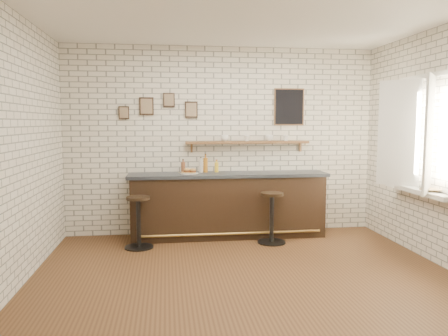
{
  "coord_description": "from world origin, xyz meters",
  "views": [
    {
      "loc": [
        -0.91,
        -5.02,
        1.8
      ],
      "look_at": [
        -0.12,
        0.9,
        1.17
      ],
      "focal_mm": 35.0,
      "sensor_mm": 36.0,
      "label": 1
    }
  ],
  "objects_px": {
    "condiment_bottle_yellow": "(217,167)",
    "shelf_cup_b": "(247,138)",
    "bar_stool_left": "(139,220)",
    "bar_stool_right": "(272,216)",
    "sandwich_plate": "(189,173)",
    "bitters_bottle_white": "(201,166)",
    "shelf_cup_a": "(225,138)",
    "shelf_cup_c": "(269,138)",
    "bitters_bottle_brown": "(183,167)",
    "bar_counter": "(228,205)",
    "ciabatta_sandwich": "(190,171)",
    "bitters_bottle_amber": "(206,165)",
    "book_lower": "(427,190)",
    "book_upper": "(429,189)",
    "shelf_cup_d": "(286,138)"
  },
  "relations": [
    {
      "from": "condiment_bottle_yellow",
      "to": "shelf_cup_b",
      "type": "height_order",
      "value": "shelf_cup_b"
    },
    {
      "from": "condiment_bottle_yellow",
      "to": "shelf_cup_b",
      "type": "bearing_deg",
      "value": 7.06
    },
    {
      "from": "bar_stool_left",
      "to": "bar_stool_right",
      "type": "distance_m",
      "value": 1.96
    },
    {
      "from": "sandwich_plate",
      "to": "bitters_bottle_white",
      "type": "height_order",
      "value": "bitters_bottle_white"
    },
    {
      "from": "shelf_cup_a",
      "to": "shelf_cup_c",
      "type": "bearing_deg",
      "value": -10.92
    },
    {
      "from": "sandwich_plate",
      "to": "bitters_bottle_brown",
      "type": "xyz_separation_m",
      "value": [
        -0.09,
        0.13,
        0.08
      ]
    },
    {
      "from": "bar_counter",
      "to": "bar_stool_left",
      "type": "relative_size",
      "value": 4.15
    },
    {
      "from": "bar_counter",
      "to": "bitters_bottle_brown",
      "type": "height_order",
      "value": "bitters_bottle_brown"
    },
    {
      "from": "sandwich_plate",
      "to": "shelf_cup_a",
      "type": "distance_m",
      "value": 0.81
    },
    {
      "from": "bitters_bottle_brown",
      "to": "bitters_bottle_white",
      "type": "xyz_separation_m",
      "value": [
        0.28,
        0.0,
        0.01
      ]
    },
    {
      "from": "bitters_bottle_white",
      "to": "ciabatta_sandwich",
      "type": "bearing_deg",
      "value": -143.74
    },
    {
      "from": "sandwich_plate",
      "to": "bitters_bottle_amber",
      "type": "xyz_separation_m",
      "value": [
        0.26,
        0.13,
        0.11
      ]
    },
    {
      "from": "bitters_bottle_amber",
      "to": "book_lower",
      "type": "bearing_deg",
      "value": -33.47
    },
    {
      "from": "bitters_bottle_brown",
      "to": "bitters_bottle_amber",
      "type": "relative_size",
      "value": 0.73
    },
    {
      "from": "ciabatta_sandwich",
      "to": "shelf_cup_c",
      "type": "xyz_separation_m",
      "value": [
        1.3,
        0.19,
        0.49
      ]
    },
    {
      "from": "condiment_bottle_yellow",
      "to": "bar_stool_left",
      "type": "height_order",
      "value": "condiment_bottle_yellow"
    },
    {
      "from": "bitters_bottle_white",
      "to": "bar_stool_left",
      "type": "height_order",
      "value": "bitters_bottle_white"
    },
    {
      "from": "condiment_bottle_yellow",
      "to": "book_upper",
      "type": "xyz_separation_m",
      "value": [
        2.49,
        -1.79,
        -0.13
      ]
    },
    {
      "from": "bar_counter",
      "to": "book_upper",
      "type": "distance_m",
      "value": 2.89
    },
    {
      "from": "sandwich_plate",
      "to": "book_lower",
      "type": "bearing_deg",
      "value": -29.1
    },
    {
      "from": "shelf_cup_c",
      "to": "bitters_bottle_brown",
      "type": "bearing_deg",
      "value": 85.46
    },
    {
      "from": "bar_stool_right",
      "to": "shelf_cup_b",
      "type": "distance_m",
      "value": 1.34
    },
    {
      "from": "shelf_cup_c",
      "to": "bar_stool_right",
      "type": "bearing_deg",
      "value": 163.47
    },
    {
      "from": "shelf_cup_a",
      "to": "book_upper",
      "type": "xyz_separation_m",
      "value": [
        2.35,
        -1.85,
        -0.59
      ]
    },
    {
      "from": "shelf_cup_b",
      "to": "bitters_bottle_white",
      "type": "bearing_deg",
      "value": 114.48
    },
    {
      "from": "bitters_bottle_brown",
      "to": "bitters_bottle_white",
      "type": "bearing_deg",
      "value": 0.0
    },
    {
      "from": "bar_stool_right",
      "to": "shelf_cup_c",
      "type": "bearing_deg",
      "value": 80.54
    },
    {
      "from": "condiment_bottle_yellow",
      "to": "bitters_bottle_white",
      "type": "bearing_deg",
      "value": 180.0
    },
    {
      "from": "bar_counter",
      "to": "bitters_bottle_brown",
      "type": "xyz_separation_m",
      "value": [
        -0.7,
        0.14,
        0.59
      ]
    },
    {
      "from": "bitters_bottle_amber",
      "to": "bitters_bottle_white",
      "type": "bearing_deg",
      "value": 180.0
    },
    {
      "from": "bitters_bottle_amber",
      "to": "bar_stool_right",
      "type": "xyz_separation_m",
      "value": [
        0.93,
        -0.61,
        -0.72
      ]
    },
    {
      "from": "bitters_bottle_amber",
      "to": "book_upper",
      "type": "xyz_separation_m",
      "value": [
        2.67,
        -1.79,
        -0.17
      ]
    },
    {
      "from": "condiment_bottle_yellow",
      "to": "book_lower",
      "type": "height_order",
      "value": "condiment_bottle_yellow"
    },
    {
      "from": "shelf_cup_c",
      "to": "book_upper",
      "type": "height_order",
      "value": "shelf_cup_c"
    },
    {
      "from": "bitters_bottle_white",
      "to": "condiment_bottle_yellow",
      "type": "relative_size",
      "value": 1.21
    },
    {
      "from": "bitters_bottle_brown",
      "to": "condiment_bottle_yellow",
      "type": "bearing_deg",
      "value": -0.0
    },
    {
      "from": "sandwich_plate",
      "to": "ciabatta_sandwich",
      "type": "relative_size",
      "value": 1.3
    },
    {
      "from": "bar_counter",
      "to": "bitters_bottle_white",
      "type": "xyz_separation_m",
      "value": [
        -0.42,
        0.14,
        0.6
      ]
    },
    {
      "from": "bar_stool_right",
      "to": "shelf_cup_a",
      "type": "bearing_deg",
      "value": 132.73
    },
    {
      "from": "bar_stool_left",
      "to": "bar_stool_right",
      "type": "bearing_deg",
      "value": 0.19
    },
    {
      "from": "book_upper",
      "to": "condiment_bottle_yellow",
      "type": "bearing_deg",
      "value": 175.75
    },
    {
      "from": "condiment_bottle_yellow",
      "to": "bar_counter",
      "type": "bearing_deg",
      "value": -39.9
    },
    {
      "from": "shelf_cup_d",
      "to": "book_upper",
      "type": "bearing_deg",
      "value": -55.16
    },
    {
      "from": "sandwich_plate",
      "to": "bitters_bottle_brown",
      "type": "distance_m",
      "value": 0.18
    },
    {
      "from": "shelf_cup_a",
      "to": "book_upper",
      "type": "distance_m",
      "value": 3.05
    },
    {
      "from": "ciabatta_sandwich",
      "to": "book_upper",
      "type": "height_order",
      "value": "ciabatta_sandwich"
    },
    {
      "from": "bar_stool_left",
      "to": "shelf_cup_a",
      "type": "bearing_deg",
      "value": 26.77
    },
    {
      "from": "shelf_cup_a",
      "to": "book_upper",
      "type": "bearing_deg",
      "value": -49.1
    },
    {
      "from": "sandwich_plate",
      "to": "condiment_bottle_yellow",
      "type": "relative_size",
      "value": 1.4
    },
    {
      "from": "bitters_bottle_white",
      "to": "bar_stool_left",
      "type": "bearing_deg",
      "value": -147.07
    }
  ]
}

